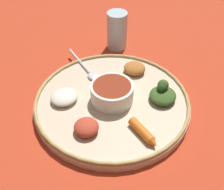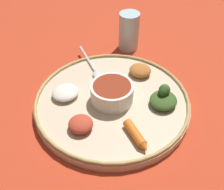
% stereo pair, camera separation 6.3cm
% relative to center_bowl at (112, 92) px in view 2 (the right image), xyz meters
% --- Properties ---
extents(ground_plane, '(2.40, 2.40, 0.00)m').
position_rel_center_bowl_xyz_m(ground_plane, '(0.00, 0.00, -0.04)').
color(ground_plane, '#B7381E').
extents(platter, '(0.36, 0.36, 0.02)m').
position_rel_center_bowl_xyz_m(platter, '(0.00, 0.00, -0.03)').
color(platter, '#C6B293').
rests_on(platter, ground_plane).
extents(platter_rim, '(0.36, 0.36, 0.01)m').
position_rel_center_bowl_xyz_m(platter_rim, '(0.00, 0.00, -0.02)').
color(platter_rim, tan).
rests_on(platter_rim, platter).
extents(center_bowl, '(0.10, 0.10, 0.04)m').
position_rel_center_bowl_xyz_m(center_bowl, '(0.00, 0.00, 0.00)').
color(center_bowl, silver).
rests_on(center_bowl, platter).
extents(spoon, '(0.06, 0.16, 0.01)m').
position_rel_center_bowl_xyz_m(spoon, '(-0.04, -0.13, -0.02)').
color(spoon, silver).
rests_on(spoon, platter).
extents(greens_pile, '(0.08, 0.08, 0.04)m').
position_rel_center_bowl_xyz_m(greens_pile, '(-0.08, 0.08, -0.01)').
color(greens_pile, '#385623').
rests_on(greens_pile, platter).
extents(carrot_near_spoon, '(0.04, 0.08, 0.02)m').
position_rel_center_bowl_xyz_m(carrot_near_spoon, '(0.04, 0.12, -0.01)').
color(carrot_near_spoon, orange).
rests_on(carrot_near_spoon, platter).
extents(mound_rice_white, '(0.07, 0.07, 0.02)m').
position_rel_center_bowl_xyz_m(mound_rice_white, '(0.08, -0.08, -0.01)').
color(mound_rice_white, silver).
rests_on(mound_rice_white, platter).
extents(mound_berbere_red, '(0.05, 0.05, 0.03)m').
position_rel_center_bowl_xyz_m(mound_berbere_red, '(0.11, 0.02, -0.01)').
color(mound_berbere_red, '#B73D28').
rests_on(mound_berbere_red, platter).
extents(mound_chickpea, '(0.07, 0.07, 0.02)m').
position_rel_center_bowl_xyz_m(mound_chickpea, '(-0.12, -0.03, -0.01)').
color(mound_chickpea, '#B2662D').
rests_on(mound_chickpea, platter).
extents(drinking_glass, '(0.06, 0.06, 0.11)m').
position_rel_center_bowl_xyz_m(drinking_glass, '(-0.20, -0.16, 0.00)').
color(drinking_glass, silver).
rests_on(drinking_glass, ground_plane).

